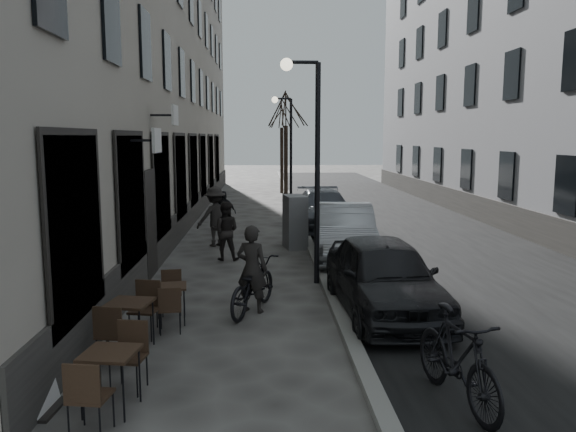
{
  "coord_description": "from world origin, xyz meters",
  "views": [
    {
      "loc": [
        -1.24,
        -6.67,
        3.38
      ],
      "look_at": [
        -0.74,
        4.44,
        1.8
      ],
      "focal_mm": 35.0,
      "sensor_mm": 36.0,
      "label": 1
    }
  ],
  "objects": [
    {
      "name": "tree_far",
      "position": [
        -0.1,
        27.0,
        4.66
      ],
      "size": [
        2.4,
        2.4,
        5.7
      ],
      "color": "black",
      "rests_on": "ground"
    },
    {
      "name": "car_mid",
      "position": [
        1.0,
        8.62,
        0.75
      ],
      "size": [
        1.97,
        4.69,
        1.51
      ],
      "primitive_type": "imported",
      "rotation": [
        0.0,
        0.0,
        -0.08
      ],
      "color": "#999DA2",
      "rests_on": "ground"
    },
    {
      "name": "bicycle",
      "position": [
        -1.46,
        3.9,
        0.52
      ],
      "size": [
        1.38,
        2.1,
        1.04
      ],
      "primitive_type": "imported",
      "rotation": [
        0.0,
        0.0,
        2.76
      ],
      "color": "black",
      "rests_on": "ground"
    },
    {
      "name": "moped",
      "position": [
        1.2,
        -0.03,
        0.61
      ],
      "size": [
        0.93,
        2.1,
        1.22
      ],
      "primitive_type": "imported",
      "rotation": [
        0.0,
        0.0,
        0.18
      ],
      "color": "black",
      "rests_on": "ground"
    },
    {
      "name": "bistro_set_a",
      "position": [
        -3.13,
        -0.01,
        0.47
      ],
      "size": [
        0.71,
        1.59,
        0.91
      ],
      "rotation": [
        0.0,
        0.0,
        -0.15
      ],
      "color": "black",
      "rests_on": "ground"
    },
    {
      "name": "streetlamp_near",
      "position": [
        -0.17,
        6.0,
        3.16
      ],
      "size": [
        0.9,
        0.28,
        5.09
      ],
      "color": "black",
      "rests_on": "ground"
    },
    {
      "name": "pedestrian_far",
      "position": [
        -2.63,
        12.89,
        0.75
      ],
      "size": [
        0.9,
        0.44,
        1.5
      ],
      "primitive_type": "imported",
      "rotation": [
        0.0,
        0.0,
        -0.08
      ],
      "color": "black",
      "rests_on": "ground"
    },
    {
      "name": "ground",
      "position": [
        0.0,
        0.0,
        0.0
      ],
      "size": [
        120.0,
        120.0,
        0.0
      ],
      "primitive_type": "plane",
      "color": "#3E3C38",
      "rests_on": "ground"
    },
    {
      "name": "tree_near",
      "position": [
        -0.1,
        21.0,
        4.66
      ],
      "size": [
        2.4,
        2.4,
        5.7
      ],
      "color": "black",
      "rests_on": "ground"
    },
    {
      "name": "kerb",
      "position": [
        0.2,
        16.0,
        0.06
      ],
      "size": [
        0.25,
        60.0,
        0.12
      ],
      "primitive_type": "cube",
      "color": "gray",
      "rests_on": "ground"
    },
    {
      "name": "car_near",
      "position": [
        1.06,
        3.66,
        0.74
      ],
      "size": [
        1.97,
        4.44,
        1.48
      ],
      "primitive_type": "imported",
      "rotation": [
        0.0,
        0.0,
        0.05
      ],
      "color": "black",
      "rests_on": "ground"
    },
    {
      "name": "building_left",
      "position": [
        -6.0,
        16.5,
        8.0
      ],
      "size": [
        4.0,
        35.0,
        16.0
      ],
      "primitive_type": "cube",
      "color": "gray",
      "rests_on": "ground"
    },
    {
      "name": "road",
      "position": [
        3.85,
        16.0,
        0.0
      ],
      "size": [
        7.3,
        60.0,
        0.0
      ],
      "primitive_type": "cube",
      "color": "black",
      "rests_on": "ground"
    },
    {
      "name": "utility_cabinet",
      "position": [
        -0.26,
        10.21,
        0.8
      ],
      "size": [
        0.74,
        1.15,
        1.61
      ],
      "primitive_type": "cube",
      "rotation": [
        0.0,
        0.0,
        0.15
      ],
      "color": "slate",
      "rests_on": "ground"
    },
    {
      "name": "bistro_set_c",
      "position": [
        -2.93,
        3.32,
        0.43
      ],
      "size": [
        0.64,
        1.44,
        0.83
      ],
      "rotation": [
        0.0,
        0.0,
        0.13
      ],
      "color": "black",
      "rests_on": "ground"
    },
    {
      "name": "building_right",
      "position": [
        9.5,
        16.5,
        8.0
      ],
      "size": [
        4.0,
        35.0,
        16.0
      ],
      "primitive_type": "cube",
      "color": "gray",
      "rests_on": "ground"
    },
    {
      "name": "cyclist_rider",
      "position": [
        -1.46,
        3.9,
        0.85
      ],
      "size": [
        0.73,
        0.61,
        1.71
      ],
      "primitive_type": "imported",
      "rotation": [
        0.0,
        0.0,
        2.76
      ],
      "color": "black",
      "rests_on": "ground"
    },
    {
      "name": "car_far",
      "position": [
        1.0,
        13.84,
        0.7
      ],
      "size": [
        1.99,
        4.86,
        1.41
      ],
      "primitive_type": "imported",
      "rotation": [
        0.0,
        0.0,
        0.0
      ],
      "color": "#3E424A",
      "rests_on": "ground"
    },
    {
      "name": "sign_board",
      "position": [
        -4.01,
        0.02,
        0.44
      ],
      "size": [
        0.42,
        0.66,
        1.09
      ],
      "rotation": [
        0.0,
        0.0,
        -0.08
      ],
      "color": "black",
      "rests_on": "ground"
    },
    {
      "name": "bistro_set_b",
      "position": [
        -3.36,
        2.0,
        0.49
      ],
      "size": [
        0.76,
        1.65,
        0.94
      ],
      "rotation": [
        0.0,
        0.0,
        -0.18
      ],
      "color": "black",
      "rests_on": "ground"
    },
    {
      "name": "streetlamp_far",
      "position": [
        -0.17,
        18.0,
        3.16
      ],
      "size": [
        0.9,
        0.28,
        5.09
      ],
      "color": "black",
      "rests_on": "ground"
    },
    {
      "name": "pedestrian_near",
      "position": [
        -2.28,
        8.57,
        0.81
      ],
      "size": [
        0.85,
        0.7,
        1.62
      ],
      "primitive_type": "imported",
      "rotation": [
        0.0,
        0.0,
        3.03
      ],
      "color": "black",
      "rests_on": "ground"
    },
    {
      "name": "pedestrian_mid",
      "position": [
        -2.72,
        10.59,
        0.92
      ],
      "size": [
        1.37,
        1.18,
        1.84
      ],
      "primitive_type": "imported",
      "rotation": [
        0.0,
        0.0,
        3.65
      ],
      "color": "black",
      "rests_on": "ground"
    }
  ]
}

